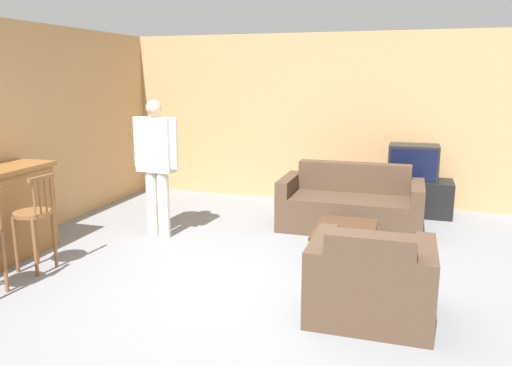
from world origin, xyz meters
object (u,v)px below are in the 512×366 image
bar_chair_mid (34,220)px  person_by_window (156,161)px  armchair_near (370,283)px  tv (413,162)px  coffee_table (345,233)px  tv_unit (411,197)px  book_on_table (352,232)px  couch_far (350,206)px

bar_chair_mid → person_by_window: (0.67, 1.35, 0.42)m
armchair_near → tv: 3.47m
armchair_near → coffee_table: 1.23m
bar_chair_mid → coffee_table: (2.99, 1.14, -0.20)m
bar_chair_mid → tv_unit: bar_chair_mid is taller
tv → book_on_table: tv is taller
tv → armchair_near: bearing=-95.0°
person_by_window → couch_far: bearing=25.1°
tv_unit → tv: (0.00, -0.00, 0.50)m
armchair_near → tv: (0.30, 3.42, 0.45)m
person_by_window → armchair_near: bearing=-27.5°
armchair_near → coffee_table: bearing=106.9°
tv → coffee_table: bearing=-106.4°
couch_far → tv: size_ratio=2.63×
tv_unit → book_on_table: size_ratio=7.26×
coffee_table → tv_unit: 2.34m
coffee_table → tv_unit: (0.66, 2.25, -0.08)m
couch_far → tv: tv is taller
bar_chair_mid → couch_far: bar_chair_mid is taller
bar_chair_mid → book_on_table: (3.07, 0.96, -0.13)m
bar_chair_mid → tv_unit: 4.98m
tv_unit → armchair_near: bearing=-95.0°
couch_far → book_on_table: (0.18, -1.44, 0.10)m
tv_unit → book_on_table: tv_unit is taller
coffee_table → tv: tv is taller
tv → bar_chair_mid: bearing=-137.2°
couch_far → person_by_window: bearing=-154.9°
tv → person_by_window: (-2.98, -2.03, 0.19)m
book_on_table → coffee_table: bearing=115.9°
couch_far → tv_unit: size_ratio=1.59×
coffee_table → tv_unit: size_ratio=0.79×
tv → person_by_window: bearing=-145.8°
armchair_near → book_on_table: (-0.27, 1.00, 0.10)m
coffee_table → bar_chair_mid: bearing=-159.2°
armchair_near → tv: tv is taller
couch_far → tv_unit: couch_far is taller
couch_far → book_on_table: 1.45m
bar_chair_mid → book_on_table: bar_chair_mid is taller
armchair_near → tv_unit: armchair_near is taller
book_on_table → couch_far: bearing=97.0°
person_by_window → book_on_table: bearing=-9.3°
bar_chair_mid → tv: 4.98m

